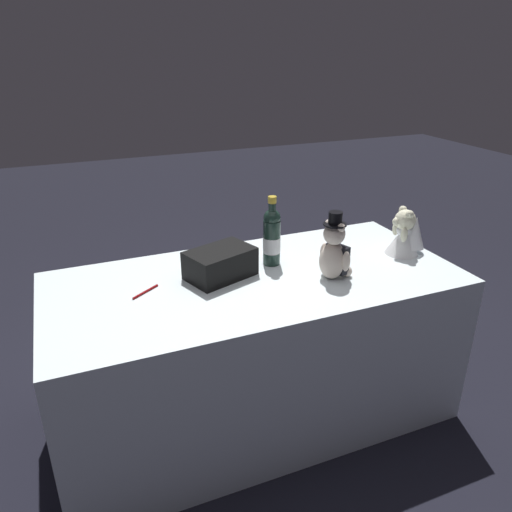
{
  "coord_description": "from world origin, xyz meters",
  "views": [
    {
      "loc": [
        0.72,
        1.75,
        1.66
      ],
      "look_at": [
        0.0,
        0.0,
        0.83
      ],
      "focal_mm": 34.36,
      "sensor_mm": 36.0,
      "label": 1
    }
  ],
  "objects_px": {
    "champagne_bottle": "(272,236)",
    "signing_pen": "(145,292)",
    "teddy_bear_groom": "(334,252)",
    "teddy_bear_bride": "(406,234)",
    "gift_case_black": "(220,263)"
  },
  "relations": [
    {
      "from": "teddy_bear_bride",
      "to": "champagne_bottle",
      "type": "relative_size",
      "value": 0.71
    },
    {
      "from": "teddy_bear_groom",
      "to": "gift_case_black",
      "type": "bearing_deg",
      "value": -23.32
    },
    {
      "from": "teddy_bear_bride",
      "to": "champagne_bottle",
      "type": "distance_m",
      "value": 0.65
    },
    {
      "from": "teddy_bear_bride",
      "to": "gift_case_black",
      "type": "relative_size",
      "value": 0.7
    },
    {
      "from": "champagne_bottle",
      "to": "signing_pen",
      "type": "distance_m",
      "value": 0.61
    },
    {
      "from": "teddy_bear_bride",
      "to": "champagne_bottle",
      "type": "bearing_deg",
      "value": -11.6
    },
    {
      "from": "teddy_bear_groom",
      "to": "teddy_bear_bride",
      "type": "relative_size",
      "value": 1.32
    },
    {
      "from": "champagne_bottle",
      "to": "gift_case_black",
      "type": "bearing_deg",
      "value": 8.78
    },
    {
      "from": "gift_case_black",
      "to": "teddy_bear_bride",
      "type": "bearing_deg",
      "value": 174.19
    },
    {
      "from": "teddy_bear_groom",
      "to": "signing_pen",
      "type": "distance_m",
      "value": 0.8
    },
    {
      "from": "teddy_bear_groom",
      "to": "gift_case_black",
      "type": "distance_m",
      "value": 0.49
    },
    {
      "from": "teddy_bear_groom",
      "to": "gift_case_black",
      "type": "height_order",
      "value": "teddy_bear_groom"
    },
    {
      "from": "teddy_bear_groom",
      "to": "champagne_bottle",
      "type": "distance_m",
      "value": 0.3
    },
    {
      "from": "teddy_bear_groom",
      "to": "gift_case_black",
      "type": "relative_size",
      "value": 0.92
    },
    {
      "from": "teddy_bear_bride",
      "to": "signing_pen",
      "type": "bearing_deg",
      "value": -2.94
    }
  ]
}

